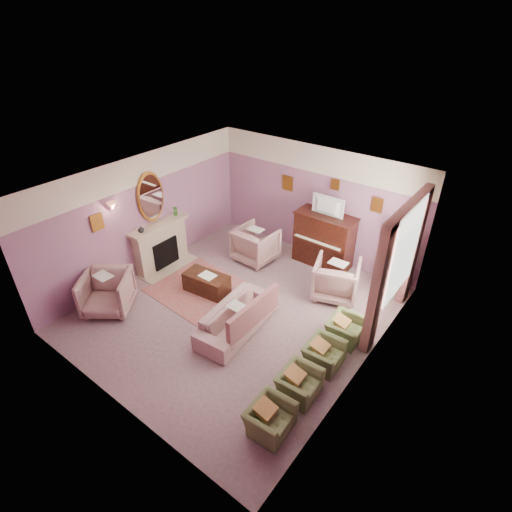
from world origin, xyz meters
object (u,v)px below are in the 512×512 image
Objects in this scene: television at (326,205)px; floral_armchair_left at (256,243)px; sofa at (238,313)px; floral_armchair_front at (107,291)px; piano at (324,240)px; coffee_table at (207,283)px; olive_chair_c at (324,351)px; side_table at (391,280)px; floral_armchair_right at (336,277)px; olive_chair_d at (345,326)px; olive_chair_b at (299,380)px; olive_chair_a at (270,415)px.

television reaches higher than floral_armchair_left.
sofa is 2.02× the size of floral_armchair_front.
piano is 1.40× the size of coffee_table.
olive_chair_c is (4.34, 1.41, -0.18)m from floral_armchair_front.
coffee_table is at bearing -119.26° from piano.
coffee_table is 1.77m from floral_armchair_left.
piano is 3.15m from sofa.
floral_armchair_right is at bearing -138.82° from side_table.
floral_armchair_left is (0.04, 1.75, 0.26)m from coffee_table.
olive_chair_c and olive_chair_d have the same top height.
olive_chair_c is at bearing -92.79° from side_table.
floral_armchair_right is at bearing 125.84° from olive_chair_d.
side_table is (0.13, 3.55, 0.05)m from olive_chair_b.
piano reaches higher than olive_chair_c.
side_table is (0.93, 0.81, -0.13)m from floral_armchair_right.
olive_chair_a is (3.10, -3.69, -0.18)m from floral_armchair_left.
television reaches higher than side_table.
olive_chair_a is at bearing -49.98° from floral_armchair_left.
coffee_table is 1.03× the size of floral_armchair_left.
olive_chair_d is (0.00, 1.64, 0.00)m from olive_chair_b.
floral_armchair_front is at bearing -121.94° from television.
olive_chair_c is at bearing 7.03° from sofa.
floral_armchair_front is 1.38× the size of olive_chair_d.
olive_chair_d is at bearing 30.05° from sofa.
floral_armchair_right is 4.86m from floral_armchair_front.
television is at bearing 114.43° from olive_chair_b.
floral_armchair_right is at bearing 43.14° from floral_armchair_front.
floral_armchair_front reaches higher than sofa.
television is 2.95m from olive_chair_d.
floral_armchair_left is at bearing 130.02° from olive_chair_a.
floral_armchair_right is 1.38× the size of side_table.
olive_chair_d is at bearing -21.65° from floral_armchair_left.
olive_chair_a reaches higher than coffee_table.
piano reaches higher than coffee_table.
piano is 5.08m from floral_armchair_front.
piano is 2.00× the size of olive_chair_d.
floral_armchair_right reaches higher than olive_chair_d.
sofa is at bearing -60.29° from floral_armchair_left.
olive_chair_c is (0.00, 1.64, 0.00)m from olive_chair_a.
sofa is 2.80× the size of olive_chair_a.
olive_chair_c is (1.68, -2.87, -1.30)m from television.
piano is at bearing 174.02° from side_table.
side_table is (0.13, 4.37, 0.05)m from olive_chair_a.
olive_chair_a is 1.00× the size of olive_chair_c.
olive_chair_c is 0.82m from olive_chair_d.
coffee_table is 1.45m from sofa.
olive_chair_a is (0.79, -3.56, -0.18)m from floral_armchair_right.
floral_armchair_left reaches higher than coffee_table.
floral_armchair_left and floral_armchair_right have the same top height.
television is 0.80× the size of coffee_table.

